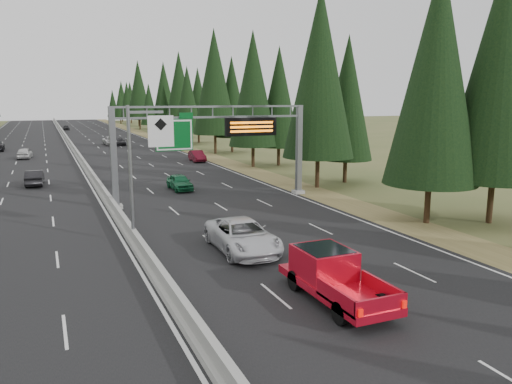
# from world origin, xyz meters

# --- Properties ---
(road) EXTENTS (32.00, 260.00, 0.08)m
(road) POSITION_xyz_m (0.00, 80.00, 0.04)
(road) COLOR black
(road) RESTS_ON ground
(shoulder_right) EXTENTS (3.60, 260.00, 0.06)m
(shoulder_right) POSITION_xyz_m (17.80, 80.00, 0.03)
(shoulder_right) COLOR olive
(shoulder_right) RESTS_ON ground
(median_barrier) EXTENTS (0.70, 260.00, 0.85)m
(median_barrier) POSITION_xyz_m (0.00, 80.00, 0.41)
(median_barrier) COLOR gray
(median_barrier) RESTS_ON road
(sign_gantry) EXTENTS (16.75, 0.98, 7.80)m
(sign_gantry) POSITION_xyz_m (8.92, 34.88, 5.27)
(sign_gantry) COLOR slate
(sign_gantry) RESTS_ON road
(hov_sign_pole) EXTENTS (2.80, 0.50, 8.00)m
(hov_sign_pole) POSITION_xyz_m (0.58, 24.97, 4.72)
(hov_sign_pole) COLOR slate
(hov_sign_pole) RESTS_ON road
(tree_row_right) EXTENTS (11.75, 238.40, 18.88)m
(tree_row_right) POSITION_xyz_m (21.83, 68.39, 9.25)
(tree_row_right) COLOR black
(tree_row_right) RESTS_ON ground
(silver_minivan) EXTENTS (3.01, 6.33, 1.74)m
(silver_minivan) POSITION_xyz_m (5.31, 21.02, 0.95)
(silver_minivan) COLOR silver
(silver_minivan) RESTS_ON road
(red_pickup) EXTENTS (2.25, 6.29, 2.05)m
(red_pickup) POSITION_xyz_m (6.29, 13.46, 1.22)
(red_pickup) COLOR black
(red_pickup) RESTS_ON road
(car_ahead_green) EXTENTS (1.83, 4.30, 1.45)m
(car_ahead_green) POSITION_xyz_m (6.91, 40.96, 0.80)
(car_ahead_green) COLOR #17663B
(car_ahead_green) RESTS_ON road
(car_ahead_dkred) EXTENTS (1.72, 4.49, 1.46)m
(car_ahead_dkred) POSITION_xyz_m (14.50, 60.93, 0.81)
(car_ahead_dkred) COLOR maroon
(car_ahead_dkred) RESTS_ON road
(car_ahead_dkgrey) EXTENTS (2.06, 4.62, 1.32)m
(car_ahead_dkgrey) POSITION_xyz_m (8.18, 89.10, 0.74)
(car_ahead_dkgrey) COLOR black
(car_ahead_dkgrey) RESTS_ON road
(car_ahead_white) EXTENTS (2.87, 5.65, 1.53)m
(car_ahead_white) POSITION_xyz_m (6.97, 90.28, 0.84)
(car_ahead_white) COLOR silver
(car_ahead_white) RESTS_ON road
(car_ahead_far) EXTENTS (1.62, 3.87, 1.31)m
(car_ahead_far) POSITION_xyz_m (1.50, 140.56, 0.74)
(car_ahead_far) COLOR black
(car_ahead_far) RESTS_ON road
(car_onc_near) EXTENTS (1.79, 4.58, 1.49)m
(car_onc_near) POSITION_xyz_m (-5.52, 48.99, 0.82)
(car_onc_near) COLOR black
(car_onc_near) RESTS_ON road
(car_onc_white) EXTENTS (2.25, 4.63, 1.52)m
(car_onc_white) POSITION_xyz_m (-7.04, 73.71, 0.84)
(car_onc_white) COLOR silver
(car_onc_white) RESTS_ON road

